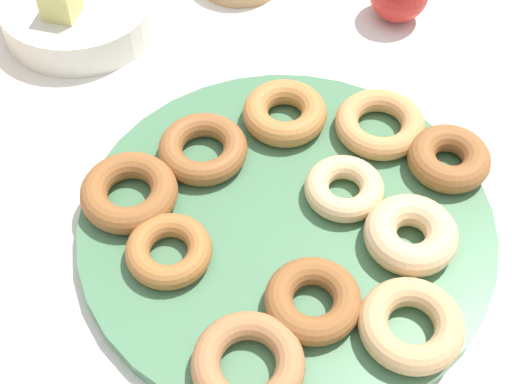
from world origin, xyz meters
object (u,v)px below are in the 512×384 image
Objects in this scene: donut_0 at (169,251)px; donut_5 at (285,113)px; donut_3 at (203,149)px; melon_chunk_left at (60,1)px; donut_4 at (344,188)px; donut_6 at (248,364)px; donut_8 at (380,124)px; donut_2 at (411,235)px; donut_1 at (313,300)px; donut_7 at (411,325)px; fruit_bowl at (80,12)px; donut_10 at (129,192)px; donut_plate at (286,225)px; donut_9 at (449,158)px.

donut_5 reaches higher than donut_0.
melon_chunk_left reaches higher than donut_3.
donut_6 is (-0.20, 0.03, 0.00)m from donut_4.
donut_2 is at bearing -155.40° from donut_8.
donut_8 is (0.22, -0.01, -0.00)m from donut_1.
donut_1 is 0.22m from donut_8.
melon_chunk_left is (0.25, 0.45, 0.03)m from donut_7.
donut_6 is 0.29m from donut_8.
donut_3 is 0.27m from fruit_bowl.
donut_1 is 0.20m from donut_10.
donut_0 is 0.17m from donut_4.
donut_7 is (-0.08, -0.13, 0.02)m from donut_plate.
donut_6 is at bearing -136.86° from fruit_bowl.
donut_4 is at bearing 172.03° from donut_8.
donut_5 is (0.19, -0.05, 0.00)m from donut_0.
donut_5 reaches higher than donut_8.
donut_3 is at bearing 30.37° from donut_6.
donut_1 is at bearing 144.82° from donut_2.
donut_8 is at bearing 71.86° from donut_9.
donut_plate is 0.11m from donut_3.
donut_7 reaches higher than donut_0.
donut_6 is 1.01× the size of donut_8.
donut_10 is at bearing 79.76° from donut_7.
donut_10 is (-0.03, 0.15, 0.02)m from donut_plate.
donut_2 is at bearing -30.79° from donut_6.
donut_4 is 2.09× the size of melon_chunk_left.
donut_0 is 0.13m from donut_6.
donut_7 is at bearing -121.90° from fruit_bowl.
fruit_bowl is (0.08, 0.28, -0.01)m from donut_5.
fruit_bowl is 0.05m from melon_chunk_left.
donut_plate is at bearing 95.32° from donut_2.
donut_8 reaches higher than donut_plate.
donut_4 is at bearing -90.96° from donut_3.
donut_2 is 0.19m from donut_6.
donut_4 is 0.39m from fruit_bowl.
fruit_bowl is at bearing 52.22° from donut_1.
donut_6 is (-0.07, 0.03, -0.00)m from donut_1.
donut_6 is (-0.20, -0.12, -0.00)m from donut_3.
donut_8 is (0.21, 0.08, -0.00)m from donut_7.
donut_0 is 0.85× the size of donut_10.
donut_4 is at bearing -69.47° from donut_10.
donut_2 is 0.46m from melon_chunk_left.
donut_7 is at bearing -120.26° from donut_plate.
donut_plate is 0.13m from donut_5.
donut_9 is (-0.02, -0.07, 0.00)m from donut_8.
donut_2 is 0.14m from donut_8.
fruit_bowl reaches higher than donut_4.
fruit_bowl is at bearing 57.43° from donut_plate.
fruit_bowl is at bearing 39.86° from donut_0.
fruit_bowl is at bearing 66.26° from donut_4.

